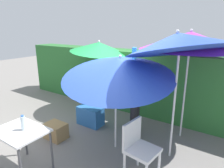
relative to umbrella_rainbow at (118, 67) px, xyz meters
The scene contains 12 objects.
ground_plane 1.63m from the umbrella_rainbow, 161.91° to the left, with size 24.00×24.00×0.00m, color gray.
hedge_row 2.04m from the umbrella_rainbow, 102.78° to the left, with size 8.00×0.70×1.64m, color #2D7033.
umbrella_rainbow is the anchor object (origin of this frame).
umbrella_orange 1.48m from the umbrella_rainbow, 50.85° to the left, with size 1.90×1.90×2.21m.
umbrella_yellow 1.05m from the umbrella_rainbow, 16.92° to the left, with size 1.71×1.67×2.42m.
umbrella_navy 1.90m from the umbrella_rainbow, 137.72° to the left, with size 1.51×1.50×1.95m.
person_vendor 0.93m from the umbrella_rainbow, 88.35° to the left, with size 0.30×0.56×1.88m.
chair_plastic 1.33m from the umbrella_rainbow, 34.00° to the right, with size 0.49×0.49×0.89m.
cooler_box 1.75m from the umbrella_rainbow, 157.67° to the left, with size 0.60×0.34×0.44m, color #2D6BB7.
crate_cardboard 1.93m from the umbrella_rainbow, 160.06° to the right, with size 0.44×0.33×0.33m, color #9E7A4C.
folding_table 1.88m from the umbrella_rainbow, 122.82° to the right, with size 0.80×0.60×0.73m.
bottle_water 1.74m from the umbrella_rainbow, 122.52° to the right, with size 0.07×0.07×0.24m.
Camera 1 is at (2.19, -2.94, 2.23)m, focal length 31.35 mm.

